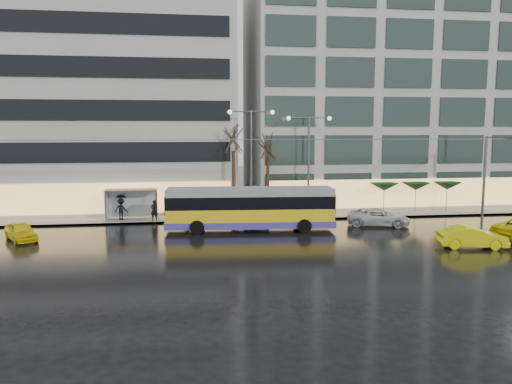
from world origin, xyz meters
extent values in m
plane|color=black|center=(0.00, 0.00, 0.00)|extent=(140.00, 140.00, 0.00)
cube|color=gray|center=(2.00, 14.00, 0.07)|extent=(80.00, 10.00, 0.15)
cube|color=slate|center=(2.00, 9.05, 0.07)|extent=(80.00, 0.10, 0.15)
cube|color=#A3A19C|center=(-16.00, 19.00, 11.15)|extent=(34.00, 14.00, 22.00)
cube|color=#A3A19C|center=(19.00, 19.00, 12.65)|extent=(32.00, 14.00, 25.00)
cube|color=yellow|center=(1.24, 5.48, 1.09)|extent=(12.56, 3.44, 1.55)
cube|color=#433D9A|center=(1.24, 5.48, 0.57)|extent=(12.60, 3.48, 0.52)
cube|color=black|center=(1.24, 5.48, 2.22)|extent=(12.58, 3.46, 0.93)
cube|color=gray|center=(1.24, 5.48, 2.95)|extent=(12.56, 3.44, 0.52)
cube|color=black|center=(7.46, 5.05, 2.07)|extent=(0.23, 2.38, 1.34)
cube|color=black|center=(-4.98, 5.91, 2.07)|extent=(0.23, 2.38, 1.34)
cylinder|color=black|center=(5.25, 6.50, 0.52)|extent=(1.06, 0.43, 1.03)
cylinder|color=black|center=(5.07, 3.92, 0.52)|extent=(1.06, 0.43, 1.03)
cylinder|color=black|center=(-2.59, 7.04, 0.52)|extent=(1.06, 0.43, 1.03)
cylinder|color=black|center=(-2.77, 4.47, 0.52)|extent=(1.06, 0.43, 1.03)
cylinder|color=#595B60|center=(0.27, 6.54, 4.45)|extent=(0.33, 3.84, 2.72)
cylinder|color=#595B60|center=(0.31, 7.05, 4.45)|extent=(0.33, 3.84, 2.72)
cylinder|color=#595B60|center=(22.00, 8.50, 3.50)|extent=(0.24, 0.24, 7.00)
cube|color=#595B60|center=(22.00, 6.00, 6.90)|extent=(0.10, 5.00, 0.10)
cylinder|color=#595B60|center=(1.00, 5.75, 6.80)|extent=(42.00, 0.04, 0.04)
cylinder|color=#595B60|center=(1.00, 6.25, 6.80)|extent=(42.00, 0.04, 0.04)
cube|color=#595B60|center=(-8.00, 10.50, 2.60)|extent=(4.20, 1.60, 0.12)
cube|color=silver|center=(-8.00, 11.20, 1.35)|extent=(4.00, 0.05, 2.20)
cube|color=white|center=(-10.05, 10.50, 1.35)|extent=(0.10, 1.40, 2.20)
cylinder|color=#595B60|center=(-10.00, 9.80, 1.35)|extent=(0.10, 0.10, 2.40)
cylinder|color=#595B60|center=(-10.00, 11.20, 1.35)|extent=(0.10, 0.10, 2.40)
cylinder|color=#595B60|center=(-6.00, 9.80, 1.35)|extent=(0.10, 0.10, 2.40)
cylinder|color=#595B60|center=(-6.00, 11.20, 1.35)|extent=(0.10, 0.10, 2.40)
cylinder|color=#595B60|center=(2.00, 10.80, 4.65)|extent=(0.18, 0.18, 9.00)
cylinder|color=#595B60|center=(1.10, 10.80, 9.05)|extent=(1.80, 0.10, 0.10)
cylinder|color=#595B60|center=(2.90, 10.80, 9.05)|extent=(1.80, 0.10, 0.10)
sphere|color=#FFF2CC|center=(0.20, 10.80, 9.00)|extent=(0.36, 0.36, 0.36)
sphere|color=#FFF2CC|center=(3.80, 10.80, 9.00)|extent=(0.36, 0.36, 0.36)
cylinder|color=#595B60|center=(7.00, 10.80, 4.40)|extent=(0.18, 0.18, 8.50)
cylinder|color=#595B60|center=(6.10, 10.80, 8.55)|extent=(1.80, 0.10, 0.10)
cylinder|color=#595B60|center=(7.90, 10.80, 8.55)|extent=(1.80, 0.10, 0.10)
sphere|color=#FFF2CC|center=(5.20, 10.80, 8.50)|extent=(0.36, 0.36, 0.36)
sphere|color=#FFF2CC|center=(8.80, 10.80, 8.50)|extent=(0.36, 0.36, 0.36)
cylinder|color=black|center=(0.50, 11.00, 2.95)|extent=(0.28, 0.28, 5.60)
cylinder|color=black|center=(3.50, 11.20, 2.60)|extent=(0.28, 0.28, 4.90)
cylinder|color=#595B60|center=(14.00, 11.00, 1.25)|extent=(0.06, 0.06, 2.20)
cone|color=#0F3917|center=(14.00, 11.00, 2.45)|extent=(2.50, 2.50, 0.70)
cylinder|color=#595B60|center=(17.00, 11.00, 1.25)|extent=(0.06, 0.06, 2.20)
cone|color=#0F3917|center=(17.00, 11.00, 2.45)|extent=(2.50, 2.50, 0.70)
cylinder|color=#595B60|center=(20.00, 11.00, 1.25)|extent=(0.06, 0.06, 2.20)
cone|color=#0F3917|center=(20.00, 11.00, 2.45)|extent=(2.50, 2.50, 0.70)
imported|color=yellow|center=(-14.77, 4.16, 0.64)|extent=(3.22, 3.97, 1.27)
imported|color=yellow|center=(14.67, -2.01, 0.70)|extent=(4.48, 2.31, 1.41)
imported|color=silver|center=(11.50, 5.84, 0.68)|extent=(5.37, 3.62, 1.37)
imported|color=black|center=(-6.15, 9.73, 0.99)|extent=(0.71, 0.59, 1.68)
imported|color=#C6427E|center=(-6.15, 9.73, 1.90)|extent=(1.24, 1.25, 0.88)
imported|color=black|center=(-3.60, 11.19, 1.05)|extent=(1.04, 0.92, 1.80)
imported|color=black|center=(-8.86, 10.45, 1.04)|extent=(1.30, 1.01, 1.77)
imported|color=black|center=(-8.86, 10.45, 1.90)|extent=(1.05, 1.05, 0.72)
camera|label=1|loc=(-3.35, -31.25, 7.64)|focal=35.00mm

